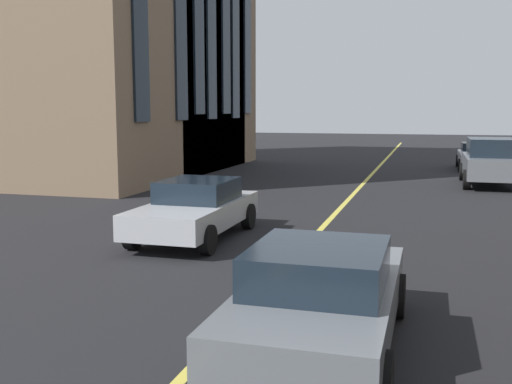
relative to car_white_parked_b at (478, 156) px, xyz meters
The scene contains 5 objects.
lane_centre_line 16.44m from the car_white_parked_b, 162.64° to the left, with size 80.00×0.16×0.01m.
car_white_parked_b is the anchor object (origin of this frame).
car_grey_parked_a 25.11m from the car_white_parked_b, behind, with size 4.40×1.95×1.37m.
car_grey_far 6.62m from the car_white_parked_b, behind, with size 4.70×2.14×1.88m.
car_silver_near 20.53m from the car_white_parked_b, 158.40° to the left, with size 4.40×1.95×1.37m.
Camera 1 is at (3.66, -2.59, 3.01)m, focal length 41.97 mm.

